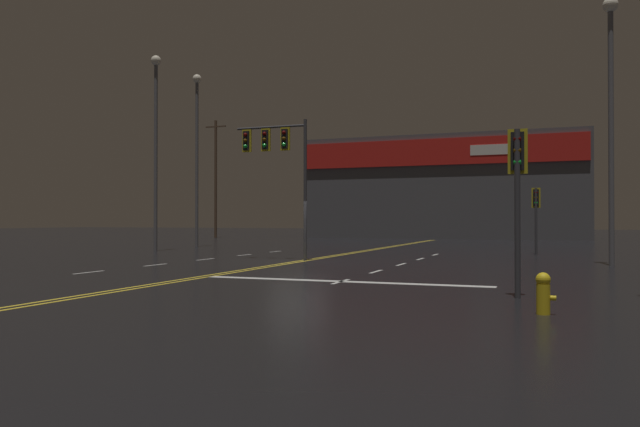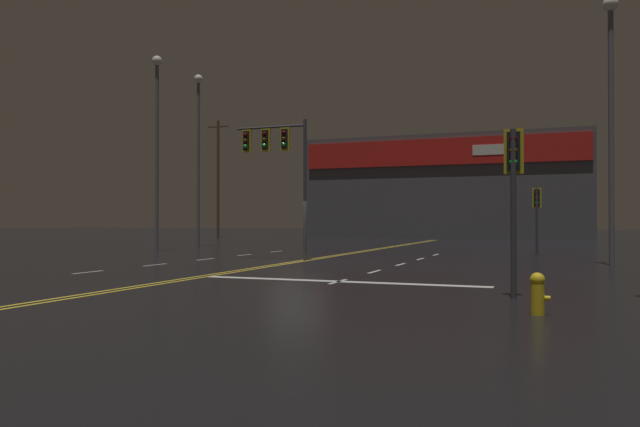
% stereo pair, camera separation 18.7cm
% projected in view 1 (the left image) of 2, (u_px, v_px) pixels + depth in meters
% --- Properties ---
extents(ground_plane, '(200.00, 200.00, 0.00)m').
position_uv_depth(ground_plane, '(297.00, 262.00, 25.45)').
color(ground_plane, black).
extents(road_markings, '(12.87, 60.00, 0.01)m').
position_uv_depth(road_markings, '(303.00, 264.00, 24.04)').
color(road_markings, gold).
rests_on(road_markings, ground).
extents(traffic_signal_median, '(3.30, 0.36, 5.98)m').
position_uv_depth(traffic_signal_median, '(276.00, 151.00, 26.84)').
color(traffic_signal_median, '#38383D').
rests_on(traffic_signal_median, ground).
extents(traffic_signal_corner_southeast, '(0.42, 0.36, 3.71)m').
position_uv_depth(traffic_signal_corner_southeast, '(518.00, 173.00, 13.67)').
color(traffic_signal_corner_southeast, '#38383D').
rests_on(traffic_signal_corner_southeast, ground).
extents(traffic_signal_corner_northeast, '(0.42, 0.36, 3.31)m').
position_uv_depth(traffic_signal_corner_northeast, '(536.00, 206.00, 30.85)').
color(traffic_signal_corner_northeast, '#38383D').
rests_on(traffic_signal_corner_northeast, ground).
extents(streetlight_near_right, '(0.56, 0.56, 10.83)m').
position_uv_depth(streetlight_near_right, '(156.00, 128.00, 34.45)').
color(streetlight_near_right, '#59595E').
rests_on(streetlight_near_right, ground).
extents(streetlight_median_approach, '(0.56, 0.56, 10.07)m').
position_uv_depth(streetlight_median_approach, '(611.00, 96.00, 23.34)').
color(streetlight_median_approach, '#59595E').
rests_on(streetlight_median_approach, ground).
extents(streetlight_far_left, '(0.56, 0.56, 11.07)m').
position_uv_depth(streetlight_far_left, '(197.00, 139.00, 39.95)').
color(streetlight_far_left, '#59595E').
rests_on(streetlight_far_left, ground).
extents(fire_hydrant, '(0.35, 0.26, 0.76)m').
position_uv_depth(fire_hydrant, '(543.00, 292.00, 11.20)').
color(fire_hydrant, gold).
rests_on(fire_hydrant, ground).
extents(building_backdrop, '(25.67, 10.23, 9.48)m').
position_uv_depth(building_backdrop, '(447.00, 189.00, 60.33)').
color(building_backdrop, '#4C4C51').
rests_on(building_backdrop, ground).
extents(utility_pole_row, '(44.95, 0.26, 11.45)m').
position_uv_depth(utility_pole_row, '(431.00, 172.00, 53.30)').
color(utility_pole_row, '#4C3828').
rests_on(utility_pole_row, ground).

